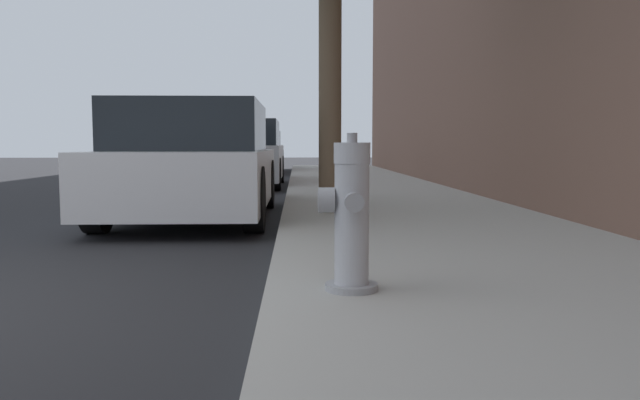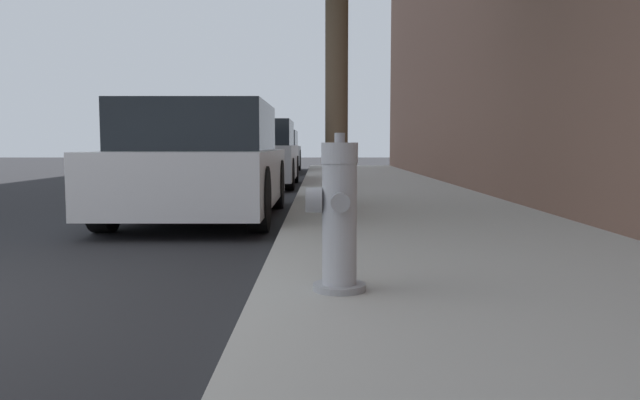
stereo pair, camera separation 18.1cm
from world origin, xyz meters
TOP-DOWN VIEW (x-y plane):
  - sidewalk_slab at (3.64, 0.00)m, footprint 2.92×40.00m
  - fire_hydrant at (2.63, 0.33)m, footprint 0.32×0.32m
  - parked_car_near at (1.13, 4.56)m, footprint 1.78×3.95m
  - parked_car_mid at (1.14, 10.35)m, footprint 1.78×3.83m
  - parked_car_far at (1.03, 17.00)m, footprint 1.70×4.52m

SIDE VIEW (x-z plane):
  - sidewalk_slab at x=3.64m, z-range 0.00..0.12m
  - fire_hydrant at x=2.63m, z-range 0.09..0.92m
  - parked_car_far at x=1.03m, z-range -0.01..1.32m
  - parked_car_near at x=1.13m, z-range -0.02..1.35m
  - parked_car_mid at x=1.14m, z-range -0.02..1.37m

